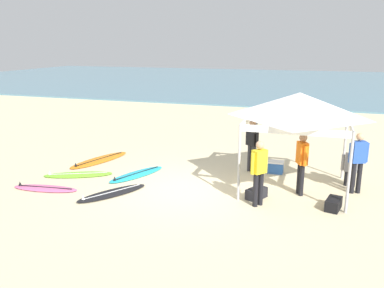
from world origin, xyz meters
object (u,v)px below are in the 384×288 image
gear_bag_by_pole (256,193)px  person_orange (302,160)px  person_black (252,142)px  person_grey (351,164)px  surfboard_black (112,193)px  cooler_box (276,167)px  surfboard_lime (78,175)px  canopy_tent (299,106)px  gear_bag_near_tent (333,204)px  person_blue (358,159)px  surfboard_cyan (137,174)px  person_yellow (259,169)px  surfboard_orange (99,160)px  surfboard_pink (45,188)px

gear_bag_by_pole → person_orange: bearing=31.5°
person_black → person_grey: size_ratio=1.43×
surfboard_black → cooler_box: size_ratio=4.13×
surfboard_lime → gear_bag_by_pole: bearing=-1.1°
canopy_tent → gear_bag_near_tent: canopy_tent is taller
gear_bag_near_tent → person_grey: bearing=76.2°
person_blue → person_black: 3.22m
surfboard_cyan → person_yellow: bearing=-16.5°
person_grey → cooler_box: 2.31m
person_orange → person_yellow: same height
person_grey → surfboard_orange: bearing=-179.5°
gear_bag_near_tent → person_yellow: bearing=-169.0°
surfboard_cyan → surfboard_orange: same height
surfboard_cyan → person_yellow: (4.00, -1.19, 0.95)m
person_black → person_orange: bearing=-43.9°
surfboard_orange → person_yellow: size_ratio=1.53×
surfboard_lime → cooler_box: bearing=20.9°
person_black → person_orange: (1.62, -1.56, 0.00)m
surfboard_orange → surfboard_black: 3.36m
person_blue → cooler_box: bearing=154.7°
surfboard_black → gear_bag_near_tent: gear_bag_near_tent is taller
surfboard_black → person_yellow: bearing=7.0°
surfboard_lime → surfboard_pink: size_ratio=1.09×
canopy_tent → gear_bag_by_pole: bearing=-129.1°
surfboard_lime → person_orange: (6.72, 0.55, 0.95)m
person_black → surfboard_cyan: bearing=-155.7°
cooler_box → person_yellow: bearing=-92.4°
surfboard_orange → surfboard_pink: size_ratio=1.32×
surfboard_lime → person_blue: (8.17, 1.14, 0.95)m
person_yellow → gear_bag_by_pole: size_ratio=2.85×
person_yellow → person_grey: 3.26m
surfboard_lime → person_blue: person_blue is taller
surfboard_lime → surfboard_pink: same height
person_yellow → person_grey: (2.31, 2.28, -0.33)m
person_black → cooler_box: (0.77, 0.12, -0.79)m
surfboard_black → person_grey: bearing=23.8°
surfboard_black → person_orange: bearing=18.3°
canopy_tent → person_grey: (1.53, 0.70, -1.73)m
surfboard_pink → cooler_box: cooler_box is taller
person_grey → cooler_box: bearing=166.2°
surfboard_orange → surfboard_pink: bearing=-89.6°
person_orange → person_yellow: (-0.97, -1.14, 0.00)m
cooler_box → person_blue: bearing=-25.3°
surfboard_lime → canopy_tent: bearing=8.6°
canopy_tent → surfboard_lime: size_ratio=1.30×
person_orange → cooler_box: person_orange is taller
gear_bag_by_pole → surfboard_lime: bearing=178.9°
canopy_tent → surfboard_orange: size_ratio=1.07×
person_orange → gear_bag_near_tent: 1.44m
person_black → person_grey: bearing=-8.1°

